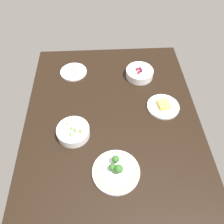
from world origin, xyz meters
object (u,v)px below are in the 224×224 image
plate_cheese (163,106)px  plate_broccoli (116,171)px  plate_eggs (74,71)px  bowl_berries (139,73)px  bowl_peas (73,132)px

plate_cheese → plate_broccoli: bearing=-37.9°
plate_cheese → plate_eggs: bearing=-121.8°
plate_broccoli → bowl_berries: bearing=163.5°
plate_eggs → plate_broccoli: bearing=18.1°
plate_broccoli → plate_eggs: plate_broccoli is taller
bowl_berries → plate_eggs: 43.55cm
plate_broccoli → plate_eggs: 75.68cm
bowl_berries → bowl_peas: bearing=-43.0°
bowl_berries → plate_eggs: bowl_berries is taller
bowl_berries → bowl_peas: 59.58cm
bowl_berries → plate_cheese: bearing=21.0°
plate_broccoli → plate_cheese: bearing=142.1°
plate_broccoli → bowl_peas: bearing=-137.1°
bowl_berries → bowl_peas: (43.58, -40.62, -0.01)cm
bowl_berries → plate_broccoli: plate_broccoli is taller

